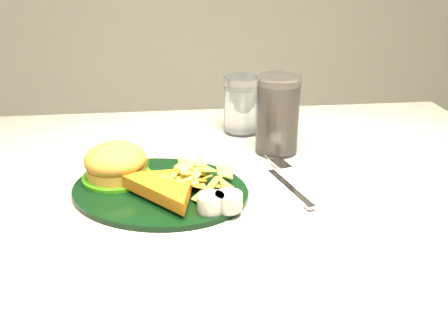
% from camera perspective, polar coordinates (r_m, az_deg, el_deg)
% --- Properties ---
extents(dinner_plate, '(0.36, 0.33, 0.06)m').
position_cam_1_polar(dinner_plate, '(0.79, -7.42, -0.78)').
color(dinner_plate, black).
rests_on(dinner_plate, table).
extents(water_glass, '(0.08, 0.08, 0.12)m').
position_cam_1_polar(water_glass, '(1.04, 2.06, 7.22)').
color(water_glass, white).
rests_on(water_glass, table).
extents(cola_glass, '(0.10, 0.10, 0.15)m').
position_cam_1_polar(cola_glass, '(0.94, 6.14, 6.05)').
color(cola_glass, black).
rests_on(cola_glass, table).
extents(fork_napkin, '(0.18, 0.22, 0.01)m').
position_cam_1_polar(fork_napkin, '(0.82, 7.35, -1.94)').
color(fork_napkin, white).
rests_on(fork_napkin, table).
extents(spoon, '(0.09, 0.14, 0.01)m').
position_cam_1_polar(spoon, '(0.79, -9.65, -3.05)').
color(spoon, silver).
rests_on(spoon, table).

